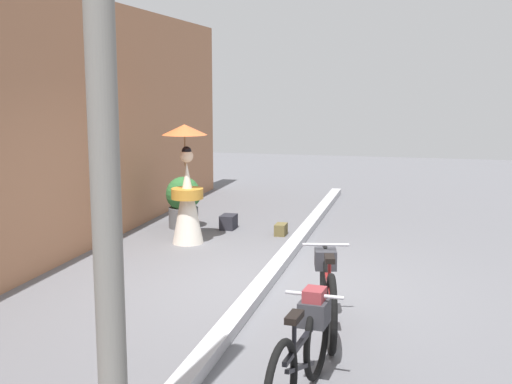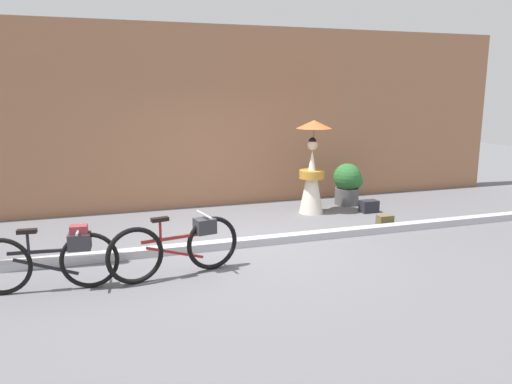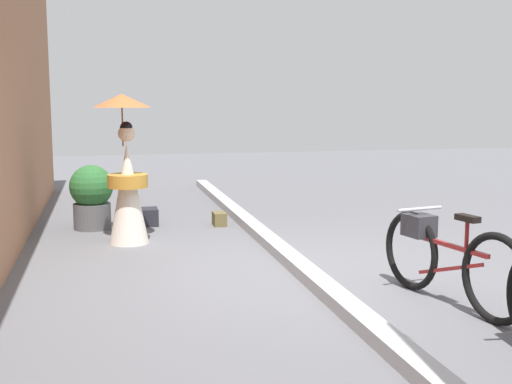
{
  "view_description": "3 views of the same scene",
  "coord_description": "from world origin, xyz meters",
  "px_view_note": "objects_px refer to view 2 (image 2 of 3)",
  "views": [
    {
      "loc": [
        -7.43,
        -1.74,
        2.41
      ],
      "look_at": [
        0.63,
        0.27,
        1.04
      ],
      "focal_mm": 45.7,
      "sensor_mm": 36.0,
      "label": 1
    },
    {
      "loc": [
        -2.26,
        -7.14,
        2.4
      ],
      "look_at": [
        0.16,
        0.12,
        0.83
      ],
      "focal_mm": 34.99,
      "sensor_mm": 36.0,
      "label": 2
    },
    {
      "loc": [
        -6.24,
        1.91,
        1.76
      ],
      "look_at": [
        0.13,
        0.44,
        0.83
      ],
      "focal_mm": 45.86,
      "sensor_mm": 36.0,
      "label": 3
    }
  ],
  "objects_px": {
    "bicycle_far_side": "(53,257)",
    "backpack_spare": "(369,206)",
    "person_with_parasol": "(312,170)",
    "bicycle_near_officer": "(179,245)",
    "potted_plant_by_door": "(348,183)",
    "backpack_on_pavement": "(385,220)"
  },
  "relations": [
    {
      "from": "bicycle_near_officer",
      "to": "potted_plant_by_door",
      "type": "height_order",
      "value": "potted_plant_by_door"
    },
    {
      "from": "bicycle_near_officer",
      "to": "bicycle_far_side",
      "type": "relative_size",
      "value": 1.04
    },
    {
      "from": "bicycle_near_officer",
      "to": "potted_plant_by_door",
      "type": "bearing_deg",
      "value": 36.3
    },
    {
      "from": "potted_plant_by_door",
      "to": "backpack_on_pavement",
      "type": "relative_size",
      "value": 3.16
    },
    {
      "from": "bicycle_far_side",
      "to": "potted_plant_by_door",
      "type": "xyz_separation_m",
      "value": [
        5.65,
        3.05,
        0.04
      ]
    },
    {
      "from": "person_with_parasol",
      "to": "backpack_spare",
      "type": "height_order",
      "value": "person_with_parasol"
    },
    {
      "from": "bicycle_far_side",
      "to": "person_with_parasol",
      "type": "relative_size",
      "value": 0.93
    },
    {
      "from": "person_with_parasol",
      "to": "potted_plant_by_door",
      "type": "relative_size",
      "value": 2.08
    },
    {
      "from": "bicycle_far_side",
      "to": "person_with_parasol",
      "type": "xyz_separation_m",
      "value": [
        4.6,
        2.61,
        0.44
      ]
    },
    {
      "from": "bicycle_near_officer",
      "to": "backpack_spare",
      "type": "distance_m",
      "value": 4.76
    },
    {
      "from": "backpack_on_pavement",
      "to": "potted_plant_by_door",
      "type": "bearing_deg",
      "value": 84.03
    },
    {
      "from": "bicycle_far_side",
      "to": "backpack_spare",
      "type": "height_order",
      "value": "bicycle_far_side"
    },
    {
      "from": "bicycle_far_side",
      "to": "person_with_parasol",
      "type": "height_order",
      "value": "person_with_parasol"
    },
    {
      "from": "potted_plant_by_door",
      "to": "backpack_spare",
      "type": "bearing_deg",
      "value": -85.26
    },
    {
      "from": "bicycle_near_officer",
      "to": "backpack_spare",
      "type": "bearing_deg",
      "value": 28.26
    },
    {
      "from": "person_with_parasol",
      "to": "backpack_spare",
      "type": "distance_m",
      "value": 1.38
    },
    {
      "from": "bicycle_near_officer",
      "to": "person_with_parasol",
      "type": "xyz_separation_m",
      "value": [
        3.07,
        2.59,
        0.45
      ]
    },
    {
      "from": "bicycle_near_officer",
      "to": "person_with_parasol",
      "type": "relative_size",
      "value": 0.97
    },
    {
      "from": "bicycle_near_officer",
      "to": "bicycle_far_side",
      "type": "height_order",
      "value": "bicycle_near_officer"
    },
    {
      "from": "backpack_spare",
      "to": "person_with_parasol",
      "type": "bearing_deg",
      "value": 163.14
    },
    {
      "from": "person_with_parasol",
      "to": "backpack_on_pavement",
      "type": "xyz_separation_m",
      "value": [
        0.86,
        -1.29,
        -0.77
      ]
    },
    {
      "from": "person_with_parasol",
      "to": "bicycle_near_officer",
      "type": "bearing_deg",
      "value": -139.93
    }
  ]
}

